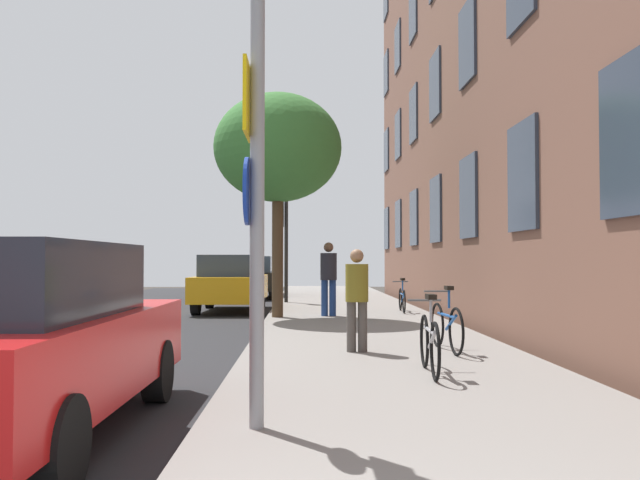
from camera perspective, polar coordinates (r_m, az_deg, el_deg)
The scene contains 14 objects.
ground_plane at distance 16.76m, azimuth -9.33°, elevation -6.78°, with size 41.80×41.80×0.00m, color #332D28.
road_asphalt at distance 17.17m, azimuth -16.34°, elevation -6.59°, with size 7.00×38.00×0.01m, color #232326.
sidewalk at distance 16.63m, azimuth 2.78°, elevation -6.63°, with size 4.20×38.00×0.12m, color gray.
sign_post at distance 5.55m, azimuth -5.59°, elevation 4.22°, with size 0.15×0.60×3.57m.
traffic_light at distance 21.84m, azimuth -3.16°, elevation 0.67°, with size 0.43×0.24×3.31m.
tree_near at distance 16.38m, azimuth -3.60°, elevation 7.75°, with size 3.09×3.09×5.39m.
bicycle_0 at distance 8.23m, azimuth 9.28°, elevation -8.59°, with size 0.42×1.65×0.96m.
bicycle_1 at distance 10.30m, azimuth 10.68°, elevation -7.14°, with size 0.42×1.71×0.98m.
bicycle_2 at distance 17.84m, azimuth 6.99°, elevation -4.98°, with size 0.42×1.59×0.90m.
pedestrian_0 at distance 10.04m, azimuth 3.15°, elevation -4.52°, with size 0.47×0.47×1.53m.
pedestrian_1 at distance 16.44m, azimuth 0.73°, elevation -2.89°, with size 0.44×0.44×1.80m.
car_0 at distance 6.09m, azimuth -24.33°, elevation -7.60°, with size 1.89×4.42×1.62m.
car_1 at distance 19.55m, azimuth -7.60°, elevation -3.59°, with size 1.91×4.19×1.62m.
car_2 at distance 26.21m, azimuth -5.82°, elevation -3.12°, with size 1.92×3.96×1.62m.
Camera 1 is at (-0.08, -1.53, 1.48)m, focal length 37.70 mm.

